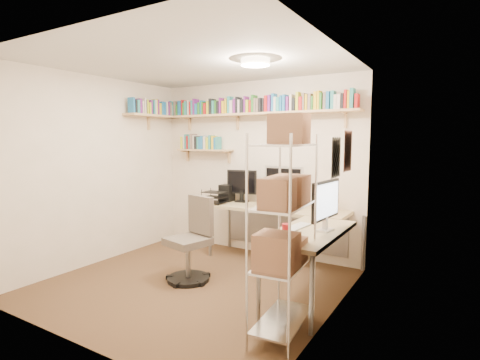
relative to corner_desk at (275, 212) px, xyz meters
The scene contains 6 objects.
ground 1.34m from the corner_desk, 120.70° to the right, with size 3.20×3.20×0.00m, color #4E3821.
room_shell 1.38m from the corner_desk, 120.53° to the right, with size 3.24×3.04×2.52m.
wall_shelves 1.65m from the corner_desk, 161.12° to the left, with size 3.12×1.09×0.80m.
corner_desk is the anchor object (origin of this frame).
office_chair 1.13m from the corner_desk, 127.98° to the right, with size 0.54×0.55×0.99m.
wire_rack 1.70m from the corner_desk, 61.63° to the right, with size 0.43×0.77×1.88m.
Camera 1 is at (2.62, -3.29, 1.67)m, focal length 28.00 mm.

